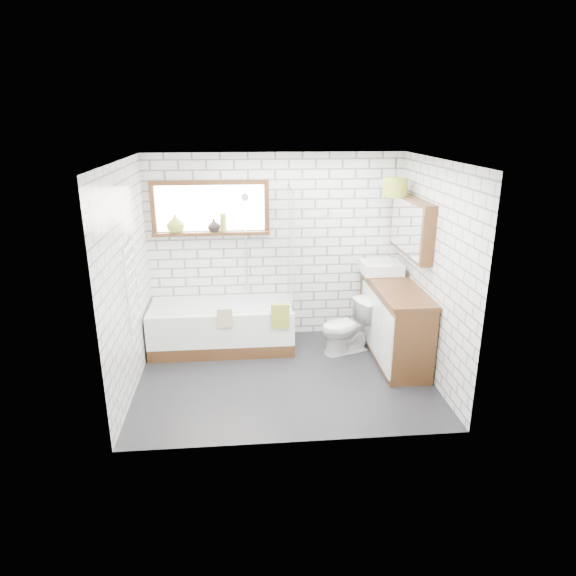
{
  "coord_description": "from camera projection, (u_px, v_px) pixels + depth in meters",
  "views": [
    {
      "loc": [
        -0.46,
        -5.42,
        2.93
      ],
      "look_at": [
        0.07,
        0.25,
        1.02
      ],
      "focal_mm": 32.0,
      "sensor_mm": 36.0,
      "label": 1
    }
  ],
  "objects": [
    {
      "name": "window",
      "position": [
        210.0,
        208.0,
        6.63
      ],
      "size": [
        1.52,
        0.16,
        0.68
      ],
      "primitive_type": "cube",
      "color": "#3C2110",
      "rests_on": "wall_back"
    },
    {
      "name": "vase_olive",
      "position": [
        175.0,
        225.0,
        6.63
      ],
      "size": [
        0.28,
        0.28,
        0.24
      ],
      "primitive_type": "imported",
      "rotation": [
        0.0,
        0.0,
        0.27
      ],
      "color": "olive",
      "rests_on": "window"
    },
    {
      "name": "bottle",
      "position": [
        223.0,
        224.0,
        6.68
      ],
      "size": [
        0.09,
        0.09,
        0.24
      ],
      "primitive_type": "cylinder",
      "rotation": [
        0.0,
        0.0,
        0.15
      ],
      "color": "olive",
      "rests_on": "window"
    },
    {
      "name": "wall_right",
      "position": [
        433.0,
        272.0,
        5.84
      ],
      "size": [
        0.01,
        2.6,
        2.5
      ],
      "primitive_type": "cube",
      "color": "white",
      "rests_on": "ground"
    },
    {
      "name": "towel_radiator",
      "position": [
        132.0,
        284.0,
        5.56
      ],
      "size": [
        0.06,
        0.52,
        1.0
      ],
      "primitive_type": "cube",
      "color": "white",
      "rests_on": "wall_left"
    },
    {
      "name": "wall_back",
      "position": [
        276.0,
        247.0,
        6.92
      ],
      "size": [
        3.4,
        0.01,
        2.5
      ],
      "primitive_type": "cube",
      "color": "white",
      "rests_on": "ground"
    },
    {
      "name": "wall_front",
      "position": [
        297.0,
        320.0,
        4.46
      ],
      "size": [
        3.4,
        0.01,
        2.5
      ],
      "primitive_type": "cube",
      "color": "white",
      "rests_on": "ground"
    },
    {
      "name": "ceiling",
      "position": [
        284.0,
        160.0,
        5.29
      ],
      "size": [
        3.4,
        2.6,
        0.01
      ],
      "primitive_type": "cube",
      "color": "white",
      "rests_on": "ground"
    },
    {
      "name": "towel_beige",
      "position": [
        225.0,
        318.0,
        6.3
      ],
      "size": [
        0.19,
        0.05,
        0.24
      ],
      "primitive_type": "cube",
      "color": "tan",
      "rests_on": "bathtub"
    },
    {
      "name": "tap",
      "position": [
        393.0,
        263.0,
        6.77
      ],
      "size": [
        0.04,
        0.04,
        0.17
      ],
      "primitive_type": "cylinder",
      "rotation": [
        0.0,
        0.0,
        -0.12
      ],
      "color": "silver",
      "rests_on": "vanity"
    },
    {
      "name": "vanity",
      "position": [
        394.0,
        320.0,
        6.49
      ],
      "size": [
        0.54,
        1.68,
        0.96
      ],
      "primitive_type": "cube",
      "color": "#3C2110",
      "rests_on": "floor"
    },
    {
      "name": "bathtub",
      "position": [
        222.0,
        326.0,
        6.77
      ],
      "size": [
        1.85,
        0.82,
        0.6
      ],
      "primitive_type": "cube",
      "color": "white",
      "rests_on": "floor"
    },
    {
      "name": "wall_left",
      "position": [
        127.0,
        280.0,
        5.54
      ],
      "size": [
        0.01,
        2.6,
        2.5
      ],
      "primitive_type": "cube",
      "color": "white",
      "rests_on": "ground"
    },
    {
      "name": "floor",
      "position": [
        284.0,
        377.0,
        6.09
      ],
      "size": [
        3.4,
        2.6,
        0.01
      ],
      "primitive_type": "cube",
      "color": "black",
      "rests_on": "ground"
    },
    {
      "name": "shower_screen",
      "position": [
        290.0,
        248.0,
        6.52
      ],
      "size": [
        0.02,
        0.72,
        1.5
      ],
      "primitive_type": "cube",
      "color": "white",
      "rests_on": "bathtub"
    },
    {
      "name": "pendant",
      "position": [
        395.0,
        187.0,
        6.34
      ],
      "size": [
        0.31,
        0.31,
        0.23
      ],
      "primitive_type": "cylinder",
      "color": "olive",
      "rests_on": "ceiling"
    },
    {
      "name": "toilet",
      "position": [
        346.0,
        327.0,
        6.62
      ],
      "size": [
        0.59,
        0.77,
        0.7
      ],
      "primitive_type": "imported",
      "rotation": [
        0.0,
        0.0,
        -1.24
      ],
      "color": "white",
      "rests_on": "floor"
    },
    {
      "name": "basin",
      "position": [
        381.0,
        267.0,
        6.78
      ],
      "size": [
        0.51,
        0.45,
        0.15
      ],
      "primitive_type": "cube",
      "color": "white",
      "rests_on": "vanity"
    },
    {
      "name": "shower_riser",
      "position": [
        246.0,
        242.0,
        6.82
      ],
      "size": [
        0.02,
        0.02,
        1.3
      ],
      "primitive_type": "cylinder",
      "color": "silver",
      "rests_on": "wall_back"
    },
    {
      "name": "vase_dark",
      "position": [
        214.0,
        227.0,
        6.68
      ],
      "size": [
        0.22,
        0.22,
        0.17
      ],
      "primitive_type": "imported",
      "rotation": [
        0.0,
        0.0,
        0.38
      ],
      "color": "black",
      "rests_on": "window"
    },
    {
      "name": "mirror_cabinet",
      "position": [
        412.0,
        227.0,
        6.28
      ],
      "size": [
        0.16,
        1.2,
        0.7
      ],
      "primitive_type": "cube",
      "color": "#3C2110",
      "rests_on": "wall_right"
    },
    {
      "name": "towel_green",
      "position": [
        280.0,
        316.0,
        6.36
      ],
      "size": [
        0.23,
        0.06,
        0.31
      ],
      "primitive_type": "cube",
      "color": "olive",
      "rests_on": "bathtub"
    }
  ]
}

